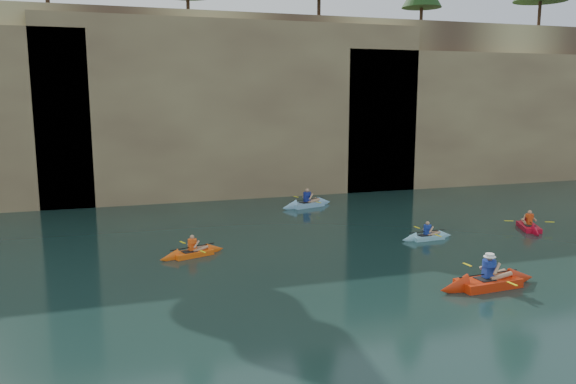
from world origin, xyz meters
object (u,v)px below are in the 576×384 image
object	(u,v)px
kayaker_orange	(193,253)
kayaker_ltblue_near	(427,237)
main_kayaker	(488,282)
kayaker_red_far	(529,226)

from	to	relation	value
kayaker_orange	kayaker_ltblue_near	size ratio (longest dim) A/B	1.10
main_kayaker	kayaker_red_far	bearing A→B (deg)	38.33
main_kayaker	kayaker_red_far	world-z (taller)	main_kayaker
main_kayaker	kayaker_ltblue_near	bearing A→B (deg)	73.21
main_kayaker	kayaker_ltblue_near	xyz separation A→B (m)	(1.51, 6.33, -0.06)
kayaker_ltblue_near	kayaker_red_far	distance (m)	5.78
kayaker_orange	kayaker_red_far	xyz separation A→B (m)	(16.34, -0.39, 0.01)
kayaker_ltblue_near	kayaker_red_far	xyz separation A→B (m)	(5.78, 0.17, 0.02)
kayaker_ltblue_near	kayaker_red_far	size ratio (longest dim) A/B	0.83
kayaker_orange	kayaker_ltblue_near	world-z (taller)	kayaker_orange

